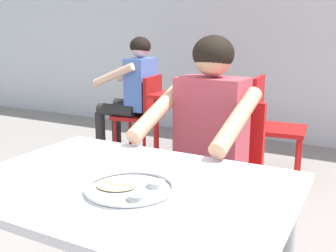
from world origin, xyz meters
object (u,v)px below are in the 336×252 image
Objects in this scene: diner_foreground at (203,138)px; chair_red_right at (270,121)px; thali_tray at (130,188)px; chair_foreground at (220,168)px; table_foreground at (127,203)px; patron_background at (133,86)px; table_background_red at (207,102)px; chair_red_left at (143,110)px.

diner_foreground is 1.54m from chair_red_right.
thali_tray is at bearing -86.34° from diner_foreground.
chair_foreground is at bearing -88.12° from chair_red_right.
diner_foreground is (0.01, 0.66, 0.08)m from table_foreground.
thali_tray is 0.25× the size of patron_background.
table_background_red is (-0.66, 2.25, -0.12)m from thali_tray.
table_foreground is 2.56m from chair_red_left.
diner_foreground reaches higher than table_background_red.
patron_background is (-1.42, 1.31, 0.21)m from chair_foreground.
table_foreground is at bearing -89.27° from chair_red_right.
patron_background is at bearing 122.70° from table_foreground.
patron_background is at bearing 179.70° from chair_red_right.
table_background_red is at bearing 106.44° from thali_tray.
chair_red_right is at bearing -0.87° from chair_red_left.
table_foreground is at bearing -90.98° from chair_foreground.
diner_foreground reaches higher than patron_background.
diner_foreground is at bearing -49.87° from chair_red_left.
chair_red_right reaches higher than table_background_red.
chair_red_right is at bearing -1.14° from table_background_red.
diner_foreground is (-0.05, 0.72, -0.01)m from thali_tray.
chair_red_right is at bearing 91.88° from chair_foreground.
thali_tray is 0.97m from chair_foreground.
thali_tray is at bearing -49.00° from table_foreground.
diner_foreground is at bearing 89.45° from table_foreground.
table_foreground reaches higher than table_background_red.
diner_foreground is 1.50× the size of table_background_red.
chair_red_right is 1.39m from patron_background.
chair_red_left is (-1.31, 1.32, -0.03)m from chair_foreground.
table_foreground is 0.92× the size of diner_foreground.
chair_red_left is (-1.35, 2.26, -0.26)m from thali_tray.
patron_background is at bearing -179.68° from table_background_red.
table_background_red is 0.80m from patron_background.
table_background_red is 0.68× the size of patron_background.
chair_foreground is 1.06× the size of chair_red_left.
table_background_red is at bearing 115.53° from chair_foreground.
table_foreground is 1.28× the size of chair_red_right.
patron_background is at bearing 137.30° from chair_foreground.
patron_background reaches higher than chair_red_right.
patron_background is (-1.41, 1.53, -0.01)m from diner_foreground.
thali_tray is at bearing -59.21° from chair_red_left.
diner_foreground is 1.66m from table_background_red.
chair_foreground is (-0.04, 0.94, -0.23)m from thali_tray.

